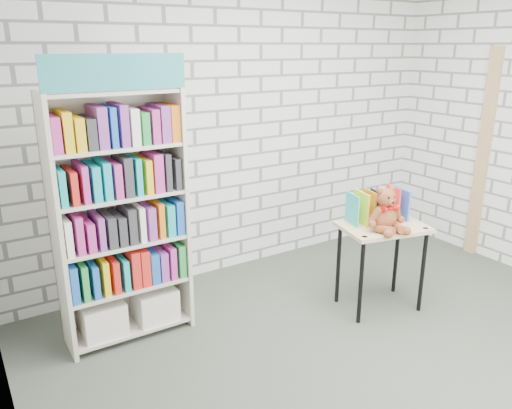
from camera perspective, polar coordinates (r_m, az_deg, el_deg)
ground at (r=3.73m, az=14.88°, el=-17.27°), size 4.50×4.50×0.00m
room_shell at (r=3.10m, az=17.51°, el=10.98°), size 4.52×4.02×2.81m
bookshelf at (r=3.69m, az=-15.20°, el=-1.37°), size 0.92×0.36×2.06m
display_table at (r=4.18m, az=14.23°, el=-3.61°), size 0.76×0.61×0.73m
table_books at (r=4.18m, az=13.67°, el=-0.01°), size 0.51×0.31×0.28m
teddy_bear at (r=3.99m, az=14.69°, el=-0.98°), size 0.32×0.31×0.35m
door_trim at (r=5.54m, az=24.52°, el=5.14°), size 0.05×0.12×2.10m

